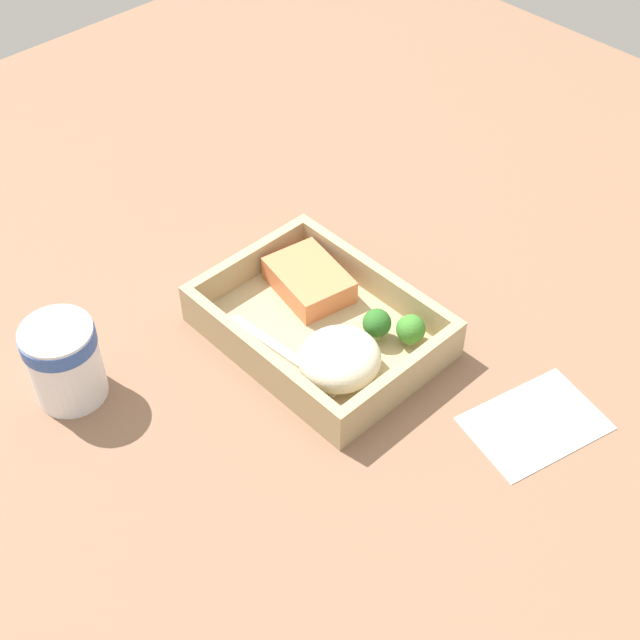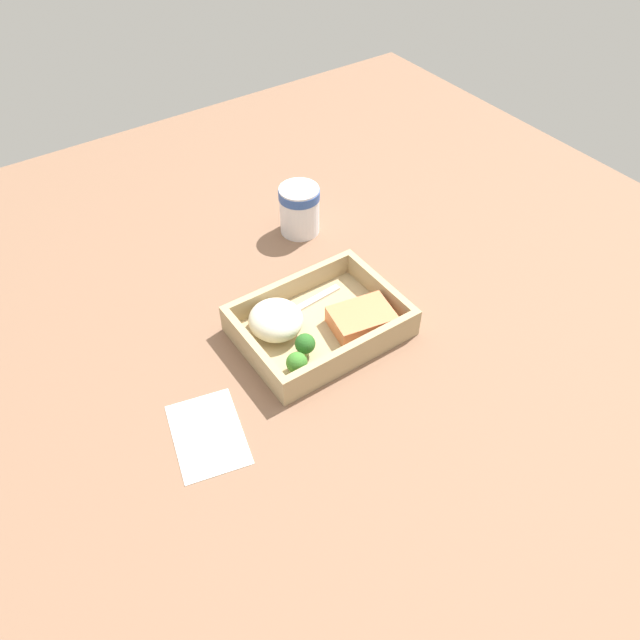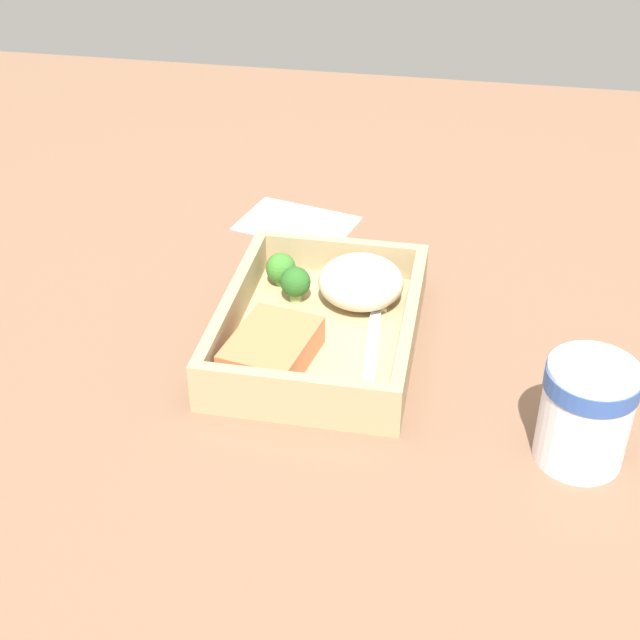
% 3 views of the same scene
% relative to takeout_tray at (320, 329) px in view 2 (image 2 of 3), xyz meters
% --- Properties ---
extents(ground_plane, '(1.60, 1.60, 0.02)m').
position_rel_takeout_tray_xyz_m(ground_plane, '(0.00, 0.00, -0.02)').
color(ground_plane, brown).
extents(takeout_tray, '(0.25, 0.19, 0.01)m').
position_rel_takeout_tray_xyz_m(takeout_tray, '(0.00, 0.00, 0.00)').
color(takeout_tray, tan).
rests_on(takeout_tray, ground_plane).
extents(tray_rim, '(0.25, 0.19, 0.04)m').
position_rel_takeout_tray_xyz_m(tray_rim, '(0.00, 0.00, 0.03)').
color(tray_rim, tan).
rests_on(tray_rim, takeout_tray).
extents(salmon_fillet, '(0.11, 0.09, 0.03)m').
position_rel_takeout_tray_xyz_m(salmon_fillet, '(-0.06, 0.04, 0.02)').
color(salmon_fillet, '#DE7749').
rests_on(salmon_fillet, takeout_tray).
extents(mashed_potatoes, '(0.09, 0.09, 0.05)m').
position_rel_takeout_tray_xyz_m(mashed_potatoes, '(0.06, -0.03, 0.03)').
color(mashed_potatoes, beige).
rests_on(mashed_potatoes, takeout_tray).
extents(broccoli_floret_1, '(0.03, 0.03, 0.04)m').
position_rel_takeout_tray_xyz_m(broccoli_floret_1, '(0.08, 0.06, 0.03)').
color(broccoli_floret_1, '#85A55F').
rests_on(broccoli_floret_1, takeout_tray).
extents(broccoli_floret_2, '(0.03, 0.03, 0.04)m').
position_rel_takeout_tray_xyz_m(broccoli_floret_2, '(0.05, 0.04, 0.03)').
color(broccoli_floret_2, '#8BA664').
rests_on(broccoli_floret_2, takeout_tray).
extents(fork, '(0.16, 0.03, 0.00)m').
position_rel_takeout_tray_xyz_m(fork, '(0.01, -0.05, 0.01)').
color(fork, silver).
rests_on(fork, takeout_tray).
extents(paper_cup, '(0.08, 0.08, 0.09)m').
position_rel_takeout_tray_xyz_m(paper_cup, '(-0.12, -0.24, 0.05)').
color(paper_cup, white).
rests_on(paper_cup, ground_plane).
extents(receipt_slip, '(0.12, 0.15, 0.00)m').
position_rel_takeout_tray_xyz_m(receipt_slip, '(0.24, 0.07, -0.00)').
color(receipt_slip, white).
rests_on(receipt_slip, ground_plane).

